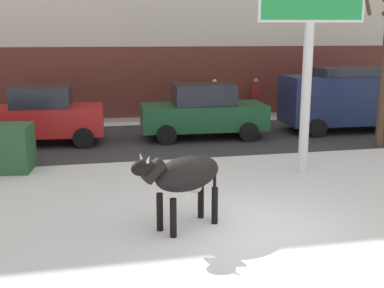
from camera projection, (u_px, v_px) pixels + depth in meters
name	position (u px, v px, depth m)	size (l,w,h in m)	color
ground_plane	(248.00, 232.00, 8.75)	(120.00, 120.00, 0.00)	white
road_strip	(171.00, 139.00, 16.60)	(60.00, 5.60, 0.01)	#333338
cow_black	(185.00, 176.00, 8.72)	(1.86, 1.26, 1.54)	black
car_red_hatchback	(47.00, 116.00, 15.65)	(3.57, 2.05, 1.86)	red
car_darkgreen_sedan	(203.00, 112.00, 16.60)	(4.28, 2.13, 1.84)	#194C2D
car_navy_van	(348.00, 97.00, 17.74)	(4.68, 2.29, 2.32)	#19234C
pedestrian_near_billboard	(255.00, 99.00, 20.04)	(0.36, 0.24, 1.73)	#282833
pedestrian_far_left	(214.00, 100.00, 19.68)	(0.36, 0.24, 1.73)	#282833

